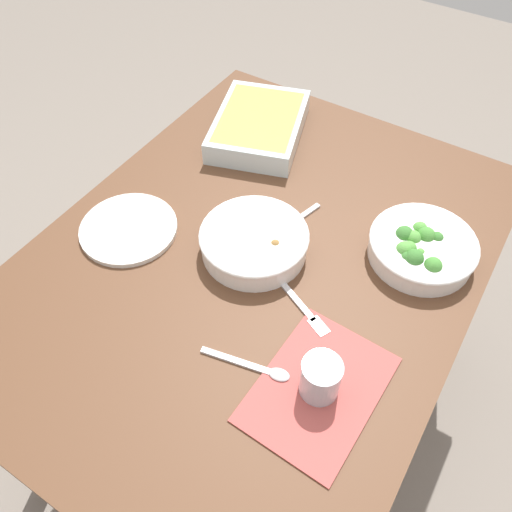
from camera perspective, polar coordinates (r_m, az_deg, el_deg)
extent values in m
plane|color=slate|center=(1.78, 0.00, -15.39)|extent=(6.00, 6.00, 0.00)
cube|color=brown|center=(1.16, 0.00, -0.63)|extent=(1.20, 0.90, 0.04)
cylinder|color=brown|center=(1.72, 21.02, -1.88)|extent=(0.06, 0.06, 0.70)
cylinder|color=brown|center=(1.49, -25.62, -17.18)|extent=(0.06, 0.06, 0.70)
cylinder|color=brown|center=(1.89, -1.32, 7.99)|extent=(0.06, 0.06, 0.70)
cube|color=#B24C47|center=(0.98, 6.76, -14.08)|extent=(0.29, 0.21, 0.00)
cylinder|color=white|center=(1.14, -0.21, 1.51)|extent=(0.23, 0.23, 0.05)
torus|color=white|center=(1.12, -0.21, 2.30)|extent=(0.24, 0.24, 0.01)
cylinder|color=olive|center=(1.13, -0.21, 1.60)|extent=(0.19, 0.19, 0.03)
sphere|color=olive|center=(1.13, 1.15, 2.72)|extent=(0.01, 0.01, 0.01)
sphere|color=olive|center=(1.10, 2.08, 1.24)|extent=(0.02, 0.02, 0.02)
sphere|color=silver|center=(1.12, -1.41, 2.04)|extent=(0.02, 0.02, 0.02)
cylinder|color=white|center=(1.18, 17.49, 0.78)|extent=(0.22, 0.22, 0.05)
torus|color=white|center=(1.17, 17.73, 1.45)|extent=(0.23, 0.23, 0.01)
cylinder|color=#8CB272|center=(1.18, 17.52, 0.86)|extent=(0.18, 0.18, 0.02)
sphere|color=#3D7A33|center=(1.17, 15.75, 2.24)|extent=(0.04, 0.04, 0.04)
sphere|color=#3D7A33|center=(1.18, 18.99, 1.85)|extent=(0.03, 0.03, 0.03)
sphere|color=#478C38|center=(1.18, 17.93, 2.10)|extent=(0.04, 0.04, 0.04)
sphere|color=#3D7A33|center=(1.13, 16.74, -0.26)|extent=(0.04, 0.04, 0.04)
sphere|color=#569E42|center=(1.19, 18.36, 2.07)|extent=(0.02, 0.02, 0.02)
sphere|color=#478C38|center=(1.17, 16.50, 1.71)|extent=(0.02, 0.02, 0.02)
sphere|color=#569E42|center=(1.17, 16.61, 1.85)|extent=(0.03, 0.03, 0.03)
sphere|color=#3D7A33|center=(1.13, 16.02, -0.13)|extent=(0.03, 0.03, 0.03)
sphere|color=#569E42|center=(1.15, 17.34, 0.32)|extent=(0.02, 0.02, 0.02)
sphere|color=#569E42|center=(1.19, 17.30, 2.84)|extent=(0.03, 0.03, 0.03)
sphere|color=#478C38|center=(1.13, 18.60, -1.03)|extent=(0.04, 0.04, 0.04)
sphere|color=#569E42|center=(1.14, 15.73, 0.66)|extent=(0.04, 0.04, 0.04)
sphere|color=#569E42|center=(1.14, 16.22, 0.79)|extent=(0.03, 0.03, 0.03)
cube|color=silver|center=(1.44, 0.33, 13.89)|extent=(0.35, 0.30, 0.06)
cube|color=#DBAD56|center=(1.43, 0.33, 14.27)|extent=(0.31, 0.27, 0.04)
cylinder|color=#B2BCC6|center=(0.95, 6.99, -13.02)|extent=(0.07, 0.07, 0.08)
cylinder|color=black|center=(0.96, 6.91, -13.36)|extent=(0.06, 0.06, 0.05)
cylinder|color=silver|center=(1.23, -13.62, 2.90)|extent=(0.22, 0.22, 0.01)
cube|color=silver|center=(1.22, 4.53, 3.98)|extent=(0.14, 0.05, 0.01)
ellipsoid|color=silver|center=(1.18, 1.62, 2.07)|extent=(0.05, 0.04, 0.01)
cube|color=silver|center=(1.20, 17.25, 0.10)|extent=(0.13, 0.06, 0.01)
ellipsoid|color=silver|center=(1.25, 17.27, 3.12)|extent=(0.05, 0.04, 0.01)
cube|color=silver|center=(1.00, -2.19, -11.28)|extent=(0.04, 0.14, 0.01)
ellipsoid|color=silver|center=(0.98, 2.52, -12.70)|extent=(0.03, 0.04, 0.01)
cube|color=silver|center=(1.08, 4.08, -4.41)|extent=(0.07, 0.13, 0.01)
cube|color=silver|center=(1.04, 6.79, -7.60)|extent=(0.04, 0.05, 0.01)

